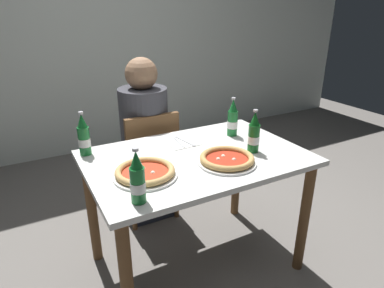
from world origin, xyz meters
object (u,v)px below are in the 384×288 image
at_px(beer_bottle_right, 254,134).
at_px(pizza_marinara_far, 145,172).
at_px(chair_behind_table, 149,160).
at_px(napkin_with_cutlery, 182,142).
at_px(diner_seated, 145,145).
at_px(pizza_margherita_near, 227,159).
at_px(dining_table_main, 196,174).
at_px(beer_bottle_left, 84,137).
at_px(beer_bottle_extra, 233,120).
at_px(beer_bottle_center, 137,180).

bearing_deg(beer_bottle_right, pizza_marinara_far, 179.31).
relative_size(chair_behind_table, beer_bottle_right, 3.44).
bearing_deg(beer_bottle_right, napkin_with_cutlery, 133.63).
bearing_deg(diner_seated, pizza_margherita_near, -79.62).
bearing_deg(dining_table_main, pizza_margherita_near, -59.76).
bearing_deg(beer_bottle_left, beer_bottle_extra, -9.02).
bearing_deg(napkin_with_cutlery, diner_seated, 98.87).
bearing_deg(beer_bottle_extra, pizza_margherita_near, -128.42).
bearing_deg(beer_bottle_left, dining_table_main, -29.92).
relative_size(beer_bottle_left, beer_bottle_extra, 1.00).
distance_m(dining_table_main, pizza_marinara_far, 0.38).
xyz_separation_m(beer_bottle_center, beer_bottle_right, (0.75, 0.19, 0.00)).
height_order(pizza_margherita_near, pizza_marinara_far, same).
distance_m(beer_bottle_left, beer_bottle_right, 0.94).
xyz_separation_m(chair_behind_table, diner_seated, (0.00, 0.05, 0.10)).
height_order(beer_bottle_extra, napkin_with_cutlery, beer_bottle_extra).
xyz_separation_m(diner_seated, beer_bottle_left, (-0.48, -0.35, 0.27)).
bearing_deg(beer_bottle_extra, dining_table_main, -154.83).
bearing_deg(beer_bottle_extra, beer_bottle_right, -99.43).
xyz_separation_m(beer_bottle_extra, napkin_with_cutlery, (-0.34, 0.04, -0.10)).
relative_size(pizza_marinara_far, beer_bottle_left, 1.28).
xyz_separation_m(pizza_marinara_far, napkin_with_cutlery, (0.35, 0.30, -0.02)).
relative_size(pizza_marinara_far, napkin_with_cutlery, 1.67).
bearing_deg(chair_behind_table, pizza_margherita_near, 101.22).
relative_size(beer_bottle_right, beer_bottle_extra, 1.00).
height_order(chair_behind_table, napkin_with_cutlery, chair_behind_table).
distance_m(pizza_marinara_far, beer_bottle_right, 0.65).
height_order(diner_seated, beer_bottle_left, diner_seated).
distance_m(dining_table_main, diner_seated, 0.66).
xyz_separation_m(chair_behind_table, beer_bottle_center, (-0.39, -0.91, 0.37)).
bearing_deg(pizza_margherita_near, beer_bottle_center, -165.68).
xyz_separation_m(pizza_margherita_near, beer_bottle_center, (-0.54, -0.14, 0.08)).
distance_m(beer_bottle_extra, napkin_with_cutlery, 0.36).
bearing_deg(beer_bottle_extra, pizza_marinara_far, -159.13).
bearing_deg(beer_bottle_left, chair_behind_table, 32.21).
height_order(beer_bottle_left, beer_bottle_right, same).
xyz_separation_m(chair_behind_table, beer_bottle_left, (-0.48, -0.30, 0.37)).
bearing_deg(beer_bottle_center, beer_bottle_extra, 30.24).
relative_size(beer_bottle_left, beer_bottle_right, 1.00).
relative_size(diner_seated, beer_bottle_center, 4.89).
distance_m(pizza_marinara_far, beer_bottle_left, 0.46).
relative_size(chair_behind_table, beer_bottle_center, 3.44).
bearing_deg(dining_table_main, beer_bottle_extra, 25.17).
xyz_separation_m(chair_behind_table, pizza_margherita_near, (0.15, -0.77, 0.29)).
distance_m(dining_table_main, beer_bottle_right, 0.39).
bearing_deg(napkin_with_cutlery, beer_bottle_extra, -6.18).
xyz_separation_m(chair_behind_table, napkin_with_cutlery, (0.07, -0.41, 0.27)).
xyz_separation_m(pizza_margherita_near, beer_bottle_right, (0.22, 0.06, 0.08)).
distance_m(diner_seated, beer_bottle_left, 0.65).
bearing_deg(pizza_margherita_near, chair_behind_table, 101.05).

